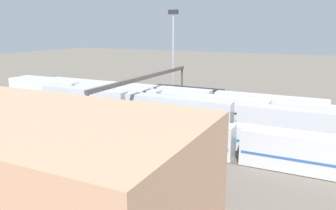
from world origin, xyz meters
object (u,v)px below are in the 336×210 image
at_px(light_mast_0, 173,41).
at_px(signal_gantry, 146,80).
at_px(train_on_track_7, 162,133).
at_px(train_on_track_6, 228,135).
at_px(train_on_track_1, 109,89).
at_px(train_on_track_3, 213,107).
at_px(train_on_track_4, 177,109).
at_px(train_on_track_2, 165,97).

xyz_separation_m(light_mast_0, signal_gantry, (-3.34, 20.95, -7.64)).
bearing_deg(light_mast_0, train_on_track_7, 112.90).
distance_m(train_on_track_6, train_on_track_1, 48.33).
distance_m(train_on_track_3, train_on_track_1, 35.30).
bearing_deg(train_on_track_4, train_on_track_3, -140.37).
height_order(train_on_track_3, train_on_track_7, same).
relative_size(train_on_track_1, signal_gantry, 1.66).
relative_size(train_on_track_6, light_mast_0, 4.04).
distance_m(train_on_track_3, train_on_track_7, 20.08).
height_order(train_on_track_7, train_on_track_1, train_on_track_7).
xyz_separation_m(train_on_track_6, train_on_track_4, (13.55, -10.00, 0.60)).
bearing_deg(train_on_track_1, train_on_track_3, 163.54).
height_order(train_on_track_2, signal_gantry, signal_gantry).
xyz_separation_m(train_on_track_7, signal_gantry, (12.90, -17.50, 5.14)).
distance_m(train_on_track_3, train_on_track_4, 7.84).
distance_m(train_on_track_2, train_on_track_3, 14.56).
height_order(train_on_track_2, train_on_track_1, train_on_track_2).
relative_size(train_on_track_4, light_mast_0, 3.02).
bearing_deg(train_on_track_2, train_on_track_1, -13.92).
bearing_deg(train_on_track_4, light_mast_0, -63.00).
xyz_separation_m(train_on_track_3, signal_gantry, (14.64, 2.50, 5.15)).
bearing_deg(train_on_track_4, train_on_track_1, -28.34).
height_order(train_on_track_3, signal_gantry, signal_gantry).
xyz_separation_m(train_on_track_7, light_mast_0, (16.24, -38.45, 12.79)).
distance_m(train_on_track_7, train_on_track_1, 43.95).
height_order(train_on_track_1, light_mast_0, light_mast_0).
height_order(train_on_track_2, train_on_track_4, same).
distance_m(train_on_track_4, signal_gantry, 10.32).
relative_size(train_on_track_7, train_on_track_1, 1.80).
height_order(train_on_track_6, train_on_track_4, train_on_track_4).
relative_size(train_on_track_2, light_mast_0, 3.02).
bearing_deg(train_on_track_7, train_on_track_2, -64.49).
xyz_separation_m(train_on_track_4, signal_gantry, (8.61, -2.50, 5.11)).
bearing_deg(train_on_track_7, train_on_track_3, -94.98).
height_order(train_on_track_6, light_mast_0, light_mast_0).
relative_size(train_on_track_3, train_on_track_1, 1.80).
bearing_deg(light_mast_0, train_on_track_6, 127.31).
distance_m(train_on_track_2, train_on_track_1, 20.80).
relative_size(train_on_track_1, light_mast_0, 2.81).
relative_size(train_on_track_6, train_on_track_1, 1.44).
relative_size(light_mast_0, signal_gantry, 0.59).
relative_size(train_on_track_7, signal_gantry, 2.99).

